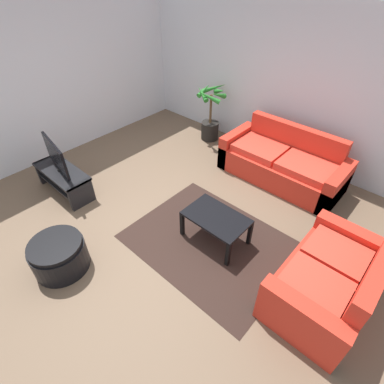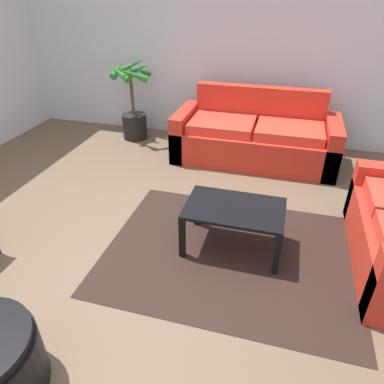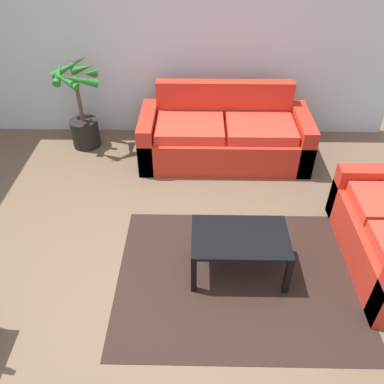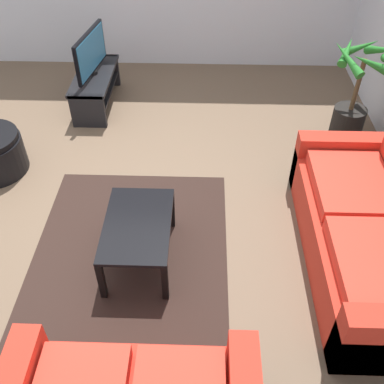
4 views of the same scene
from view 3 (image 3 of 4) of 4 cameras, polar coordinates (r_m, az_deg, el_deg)
The scene contains 6 objects.
ground_plane at distance 3.56m, azimuth -5.76°, elevation -15.38°, with size 6.60×6.60×0.00m, color brown.
wall_back at distance 5.31m, azimuth -3.35°, elevation 21.85°, with size 6.00×0.06×2.70m, color silver.
couch_main at distance 5.07m, azimuth 4.68°, elevation 7.98°, with size 2.10×0.90×0.90m.
coffee_table at distance 3.51m, azimuth 6.97°, elevation -7.09°, with size 0.85×0.55×0.43m.
area_rug at distance 3.72m, azimuth 6.66°, elevation -12.14°, with size 2.20×1.70×0.01m, color black.
potted_palm at distance 5.43m, azimuth -15.70°, elevation 10.80°, with size 0.70×0.74×1.16m.
Camera 3 is at (0.38, -2.08, 2.86)m, focal length 36.77 mm.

